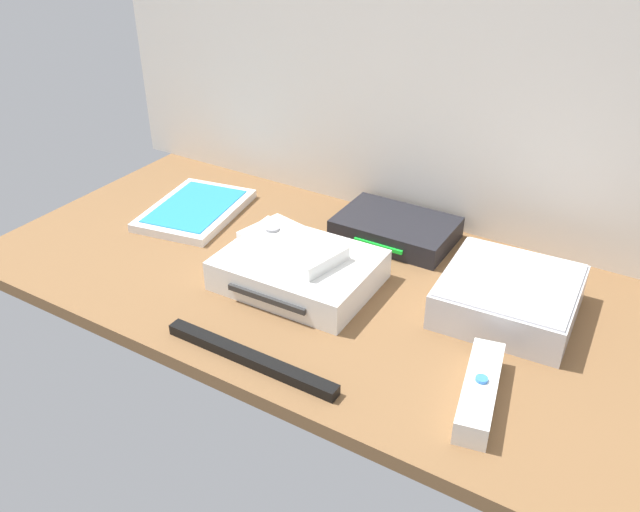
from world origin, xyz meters
TOP-DOWN VIEW (x-y plane):
  - ground_plane at (0.00, 0.00)cm, footprint 100.00×48.00cm
  - back_wall at (0.00, 24.60)cm, footprint 110.00×1.20cm
  - game_console at (-2.12, -2.24)cm, footprint 21.41×16.92cm
  - mini_computer at (25.21, 6.26)cm, footprint 18.08×18.08cm
  - game_case at (-28.54, 6.38)cm, footprint 16.78×21.13cm
  - network_router at (3.84, 16.46)cm, footprint 18.15×12.56cm
  - remote_wand at (27.96, -11.78)cm, footprint 6.62×15.23cm
  - remote_classic_pad at (-3.59, -1.63)cm, footprint 15.76×10.85cm
  - sensor_bar at (2.32, -19.82)cm, footprint 24.00×1.87cm

SIDE VIEW (x-z plane):
  - ground_plane at x=0.00cm, z-range -2.00..0.00cm
  - sensor_bar at x=2.32cm, z-range 0.00..1.40cm
  - game_case at x=-28.54cm, z-range -0.02..1.54cm
  - remote_wand at x=27.96cm, z-range -0.19..3.21cm
  - network_router at x=3.84cm, z-range 0.00..3.40cm
  - game_console at x=-2.12cm, z-range 0.00..4.40cm
  - mini_computer at x=25.21cm, z-range -0.01..5.29cm
  - remote_classic_pad at x=-3.59cm, z-range 4.21..6.61cm
  - back_wall at x=0.00cm, z-range 0.00..64.00cm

